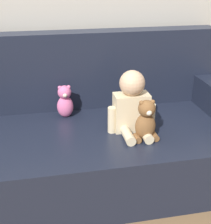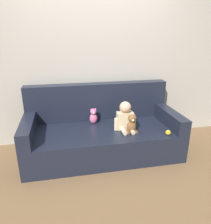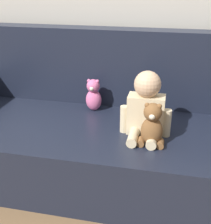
# 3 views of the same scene
# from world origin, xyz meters

# --- Properties ---
(ground_plane) EXTENTS (12.00, 12.00, 0.00)m
(ground_plane) POSITION_xyz_m (0.00, 0.00, 0.00)
(ground_plane) COLOR brown
(couch) EXTENTS (2.17, 0.98, 0.97)m
(couch) POSITION_xyz_m (0.00, 0.08, 0.31)
(couch) COLOR black
(couch) RESTS_ON ground_plane
(person_baby) EXTENTS (0.32, 0.31, 0.40)m
(person_baby) POSITION_xyz_m (0.31, -0.08, 0.57)
(person_baby) COLOR beige
(person_baby) RESTS_ON couch
(teddy_bear_brown) EXTENTS (0.16, 0.12, 0.26)m
(teddy_bear_brown) POSITION_xyz_m (0.36, -0.21, 0.52)
(teddy_bear_brown) COLOR brown
(teddy_bear_brown) RESTS_ON couch
(plush_toy_side) EXTENTS (0.12, 0.11, 0.24)m
(plush_toy_side) POSITION_xyz_m (-0.09, 0.21, 0.52)
(plush_toy_side) COLOR #DB6699
(plush_toy_side) RESTS_ON couch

